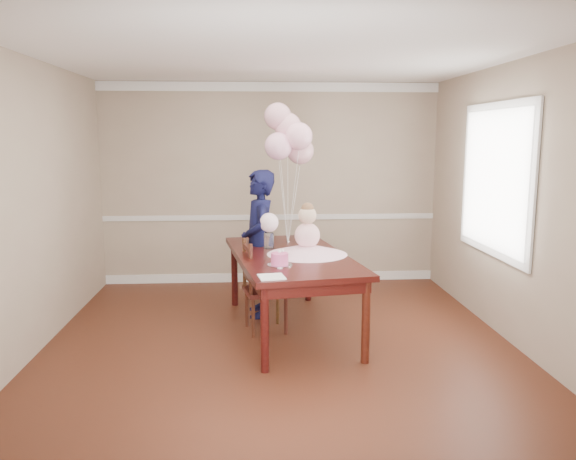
{
  "coord_description": "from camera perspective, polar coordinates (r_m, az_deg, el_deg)",
  "views": [
    {
      "loc": [
        -0.24,
        -5.07,
        1.98
      ],
      "look_at": [
        0.11,
        0.52,
        1.05
      ],
      "focal_mm": 35.0,
      "sensor_mm": 36.0,
      "label": 1
    }
  ],
  "objects": [
    {
      "name": "floor",
      "position": [
        5.45,
        -0.83,
        -11.88
      ],
      "size": [
        4.5,
        5.0,
        0.0
      ],
      "primitive_type": "cube",
      "color": "#37170D",
      "rests_on": "ground"
    },
    {
      "name": "ceiling",
      "position": [
        5.13,
        -0.91,
        17.5
      ],
      "size": [
        4.5,
        5.0,
        0.02
      ],
      "primitive_type": "cube",
      "color": "white",
      "rests_on": "wall_back"
    },
    {
      "name": "wall_back",
      "position": [
        7.6,
        -1.79,
        4.68
      ],
      "size": [
        4.5,
        0.02,
        2.7
      ],
      "primitive_type": "cube",
      "color": "gray",
      "rests_on": "floor"
    },
    {
      "name": "wall_front",
      "position": [
        2.66,
        1.75,
        -4.33
      ],
      "size": [
        4.5,
        0.02,
        2.7
      ],
      "primitive_type": "cube",
      "color": "gray",
      "rests_on": "floor"
    },
    {
      "name": "wall_left",
      "position": [
        5.49,
        -25.05,
        1.94
      ],
      "size": [
        0.02,
        5.0,
        2.7
      ],
      "primitive_type": "cube",
      "color": "gray",
      "rests_on": "floor"
    },
    {
      "name": "wall_right",
      "position": [
        5.69,
        22.43,
        2.35
      ],
      "size": [
        0.02,
        5.0,
        2.7
      ],
      "primitive_type": "cube",
      "color": "gray",
      "rests_on": "floor"
    },
    {
      "name": "chair_rail_trim",
      "position": [
        7.64,
        -1.77,
        1.31
      ],
      "size": [
        4.5,
        0.02,
        0.07
      ],
      "primitive_type": "cube",
      "color": "silver",
      "rests_on": "wall_back"
    },
    {
      "name": "crown_molding",
      "position": [
        7.59,
        -1.83,
        14.34
      ],
      "size": [
        4.5,
        0.02,
        0.12
      ],
      "primitive_type": "cube",
      "color": "white",
      "rests_on": "wall_back"
    },
    {
      "name": "baseboard_trim",
      "position": [
        7.8,
        -1.73,
        -4.81
      ],
      "size": [
        4.5,
        0.02,
        0.12
      ],
      "primitive_type": "cube",
      "color": "white",
      "rests_on": "floor"
    },
    {
      "name": "window_frame",
      "position": [
        6.11,
        20.32,
        4.81
      ],
      "size": [
        0.02,
        1.66,
        1.56
      ],
      "primitive_type": "cube",
      "color": "silver",
      "rests_on": "wall_right"
    },
    {
      "name": "window_blinds",
      "position": [
        6.1,
        20.17,
        4.81
      ],
      "size": [
        0.01,
        1.5,
        1.4
      ],
      "primitive_type": "cube",
      "color": "white",
      "rests_on": "wall_right"
    },
    {
      "name": "dining_table_top",
      "position": [
        5.72,
        0.25,
        -2.69
      ],
      "size": [
        1.4,
        2.29,
        0.05
      ],
      "primitive_type": "cube",
      "rotation": [
        0.0,
        0.0,
        0.16
      ],
      "color": "black",
      "rests_on": "table_leg_fl"
    },
    {
      "name": "table_apron",
      "position": [
        5.74,
        0.25,
        -3.48
      ],
      "size": [
        1.28,
        2.17,
        0.11
      ],
      "primitive_type": "cube",
      "rotation": [
        0.0,
        0.0,
        0.16
      ],
      "color": "black",
      "rests_on": "table_leg_fl"
    },
    {
      "name": "table_leg_fl",
      "position": [
        4.81,
        -2.38,
        -10.08
      ],
      "size": [
        0.09,
        0.09,
        0.75
      ],
      "primitive_type": "cylinder",
      "rotation": [
        0.0,
        0.0,
        0.16
      ],
      "color": "black",
      "rests_on": "floor"
    },
    {
      "name": "table_leg_fr",
      "position": [
        5.04,
        7.91,
        -9.23
      ],
      "size": [
        0.09,
        0.09,
        0.75
      ],
      "primitive_type": "cylinder",
      "rotation": [
        0.0,
        0.0,
        0.16
      ],
      "color": "black",
      "rests_on": "floor"
    },
    {
      "name": "table_leg_bl",
      "position": [
        6.68,
        -5.46,
        -4.5
      ],
      "size": [
        0.09,
        0.09,
        0.75
      ],
      "primitive_type": "cylinder",
      "rotation": [
        0.0,
        0.0,
        0.16
      ],
      "color": "black",
      "rests_on": "floor"
    },
    {
      "name": "table_leg_br",
      "position": [
        6.85,
        2.07,
        -4.11
      ],
      "size": [
        0.09,
        0.09,
        0.75
      ],
      "primitive_type": "cylinder",
      "rotation": [
        0.0,
        0.0,
        0.16
      ],
      "color": "black",
      "rests_on": "floor"
    },
    {
      "name": "baby_skirt",
      "position": [
        5.69,
        1.96,
        -1.93
      ],
      "size": [
        0.94,
        0.94,
        0.11
      ],
      "primitive_type": "cone",
      "rotation": [
        0.0,
        0.0,
        0.16
      ],
      "color": "#F9B7D3",
      "rests_on": "dining_table_top"
    },
    {
      "name": "baby_torso",
      "position": [
        5.66,
        1.97,
        -0.55
      ],
      "size": [
        0.26,
        0.26,
        0.26
      ],
      "primitive_type": "sphere",
      "color": "#FFA1D1",
      "rests_on": "baby_skirt"
    },
    {
      "name": "baby_head",
      "position": [
        5.63,
        1.98,
        1.5
      ],
      "size": [
        0.18,
        0.18,
        0.18
      ],
      "primitive_type": "sphere",
      "color": "beige",
      "rests_on": "baby_torso"
    },
    {
      "name": "baby_hair",
      "position": [
        5.62,
        1.98,
        2.15
      ],
      "size": [
        0.13,
        0.13,
        0.13
      ],
      "primitive_type": "sphere",
      "color": "brown",
      "rests_on": "baby_head"
    },
    {
      "name": "cake_platter",
      "position": [
        5.21,
        -0.85,
        -3.56
      ],
      "size": [
        0.27,
        0.27,
        0.01
      ],
      "primitive_type": "cylinder",
      "rotation": [
        0.0,
        0.0,
        0.16
      ],
      "color": "#B7B8BC",
      "rests_on": "dining_table_top"
    },
    {
      "name": "birthday_cake",
      "position": [
        5.19,
        -0.86,
        -2.94
      ],
      "size": [
        0.18,
        0.18,
        0.11
      ],
      "primitive_type": "cylinder",
      "rotation": [
        0.0,
        0.0,
        0.16
      ],
      "color": "#DE468C",
      "rests_on": "cake_platter"
    },
    {
      "name": "cake_flower_a",
      "position": [
        5.18,
        -0.86,
        -2.18
      ],
      "size": [
        0.03,
        0.03,
        0.03
      ],
      "primitive_type": "sphere",
      "color": "white",
      "rests_on": "birthday_cake"
    },
    {
      "name": "cake_flower_b",
      "position": [
        5.21,
        -0.56,
        -2.12
      ],
      "size": [
        0.03,
        0.03,
        0.03
      ],
      "primitive_type": "sphere",
      "color": "silver",
      "rests_on": "birthday_cake"
    },
    {
      "name": "rose_vase_near",
      "position": [
        5.97,
        -1.95,
        -1.07
      ],
      "size": [
        0.12,
        0.12,
        0.17
      ],
      "primitive_type": "cylinder",
      "rotation": [
        0.0,
        0.0,
        0.16
      ],
      "color": "white",
      "rests_on": "dining_table_top"
    },
    {
      "name": "roses_near",
      "position": [
        5.94,
        -1.96,
        0.76
      ],
      "size": [
        0.2,
        0.2,
        0.2
      ],
      "primitive_type": "sphere",
      "color": "#F8D0DE",
      "rests_on": "rose_vase_near"
    },
    {
      "name": "napkin",
      "position": [
        4.77,
        -1.69,
        -4.78
      ],
      "size": [
        0.25,
        0.25,
        0.01
      ],
      "primitive_type": "cube",
      "rotation": [
        0.0,
        0.0,
        0.16
      ],
      "color": "white",
      "rests_on": "dining_table_top"
    },
    {
      "name": "balloon_weight",
      "position": [
        6.3,
        -0.0,
        -1.21
      ],
      "size": [
        0.05,
        0.05,
        0.02
      ],
      "primitive_type": "cylinder",
      "rotation": [
        0.0,
        0.0,
        0.16
      ],
      "color": "silver",
      "rests_on": "dining_table_top"
    },
    {
      "name": "balloon_a",
      "position": [
        6.17,
        -0.99,
        8.51
      ],
      "size": [
        0.3,
        0.3,
        0.3
      ],
      "primitive_type": "sphere",
      "color": "#F3ACCB",
      "rests_on": "balloon_ribbon_a"
    },
    {
      "name": "balloon_b",
      "position": [
        6.16,
        1.1,
        9.51
      ],
      "size": [
        0.3,
        0.3,
        0.3
      ],
      "primitive_type": "sphere",
      "color": "#FFB4CD",
      "rests_on": "balloon_ribbon_b"
    },
    {
      "name": "balloon_c",
      "position": [
        6.3,
        -0.03,
        10.48
      ],
      "size": [
        0.3,
        0.3,
        0.3
      ],
      "primitive_type": "sphere",
      "color": "#E8A4B5",
      "rests_on": "balloon_ribbon_c"
    },
    {
      "name": "balloon_d",
      "position": [
        6.3,
        -1.05,
        11.46
      ],
      "size": [
        0.3,
        0.3,
        0.3
      ],
      "primitive_type": "sphere",
      "color": "#D899A9",
      "rests_on": "balloon_ribbon_d"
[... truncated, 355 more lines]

